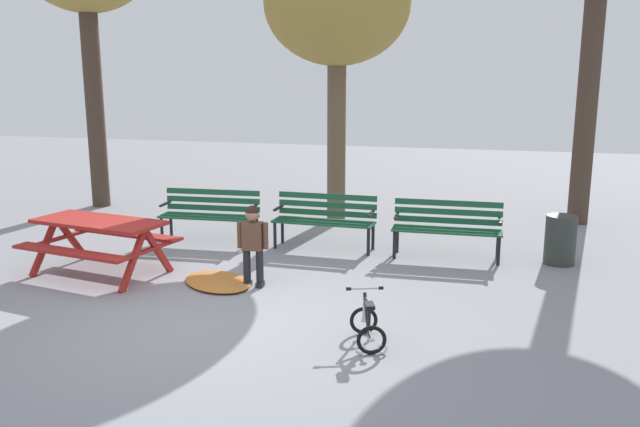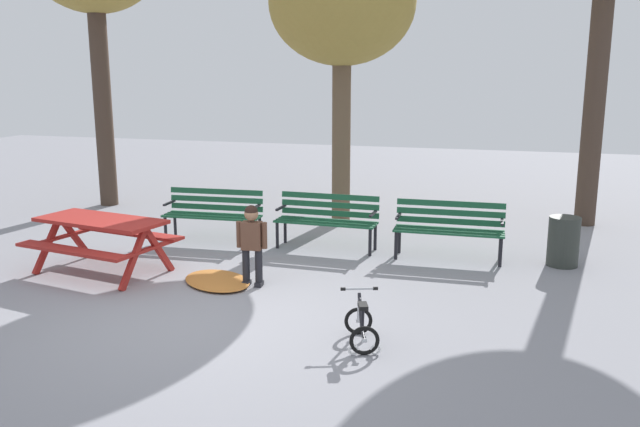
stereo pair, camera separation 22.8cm
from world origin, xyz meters
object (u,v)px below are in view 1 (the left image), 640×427
park_bench_left (325,216)px  trash_bin (560,240)px  park_bench_far_left (211,211)px  kids_bicycle (368,325)px  park_bench_right (447,224)px  picnic_table (99,232)px  child_standing (253,239)px

park_bench_left → trash_bin: bearing=0.6°
park_bench_far_left → kids_bicycle: park_bench_far_left is taller
park_bench_far_left → trash_bin: 5.42m
park_bench_far_left → park_bench_left: bearing=3.1°
park_bench_left → park_bench_right: 1.90m
picnic_table → trash_bin: size_ratio=2.80×
park_bench_left → trash_bin: park_bench_left is taller
park_bench_right → kids_bicycle: size_ratio=2.57×
kids_bicycle → picnic_table: bearing=160.9°
park_bench_far_left → park_bench_right: (3.80, 0.05, 0.00)m
park_bench_far_left → child_standing: bearing=-53.0°
park_bench_left → park_bench_right: (1.90, -0.05, 0.00)m
park_bench_right → kids_bicycle: park_bench_right is taller
child_standing → kids_bicycle: bearing=-38.8°
park_bench_far_left → child_standing: child_standing is taller
park_bench_left → park_bench_right: bearing=-1.6°
picnic_table → park_bench_right: bearing=24.8°
park_bench_left → kids_bicycle: 3.79m
park_bench_far_left → kids_bicycle: 4.74m
kids_bicycle → trash_bin: trash_bin is taller
park_bench_right → kids_bicycle: bearing=-98.6°
park_bench_left → kids_bicycle: size_ratio=2.55×
park_bench_far_left → park_bench_right: bearing=0.8°
park_bench_left → kids_bicycle: bearing=-68.7°
park_bench_far_left → park_bench_left: 1.91m
picnic_table → child_standing: child_standing is taller
park_bench_right → trash_bin: size_ratio=2.25×
park_bench_left → trash_bin: 3.51m
park_bench_right → child_standing: (-2.31, -2.04, 0.12)m
child_standing → kids_bicycle: (1.78, -1.43, -0.43)m
park_bench_left → child_standing: 2.13m
trash_bin → park_bench_far_left: bearing=-178.5°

